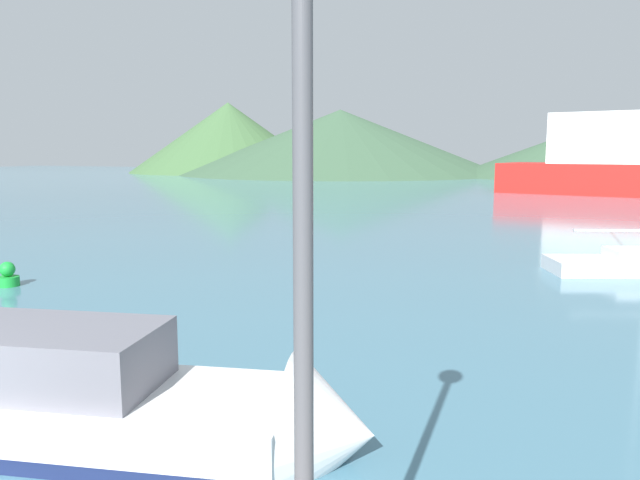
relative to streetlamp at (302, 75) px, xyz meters
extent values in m
cylinder|color=#4C4C51|center=(0.00, 0.00, -1.25)|extent=(0.12, 0.12, 4.34)
cube|color=white|center=(-4.50, 2.88, -3.91)|extent=(6.11, 3.25, 0.73)
cube|color=#19234C|center=(-4.50, 2.88, -4.18)|extent=(6.14, 3.27, 0.20)
cone|color=white|center=(-1.15, 3.59, -3.91)|extent=(1.43, 2.17, 1.99)
cube|color=slate|center=(-4.93, 2.79, -3.14)|extent=(3.25, 2.25, 0.81)
cube|color=silver|center=(3.47, 18.47, -4.05)|extent=(5.56, 3.58, 0.45)
cube|color=silver|center=(3.47, 18.47, -3.67)|extent=(1.93, 1.77, 0.32)
cylinder|color=#BCBCC1|center=(2.74, 18.20, -2.92)|extent=(2.24, 0.92, 0.10)
cylinder|color=green|center=(-13.40, 9.64, -4.14)|extent=(0.62, 0.62, 0.28)
sphere|color=green|center=(-13.40, 9.64, -3.79)|extent=(0.43, 0.43, 0.43)
cone|color=#3D6038|center=(-55.91, 95.79, 1.90)|extent=(35.03, 35.03, 12.35)
cone|color=#38563D|center=(-34.62, 95.95, 1.02)|extent=(53.73, 53.73, 10.60)
cone|color=#38563D|center=(0.39, 96.98, -1.20)|extent=(32.95, 32.95, 6.15)
camera|label=1|loc=(1.43, -3.31, -0.42)|focal=35.00mm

